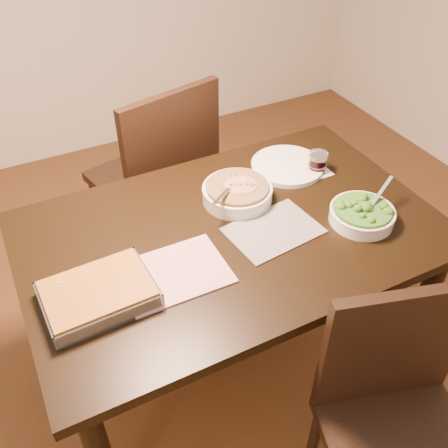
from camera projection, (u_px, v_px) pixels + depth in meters
name	position (u px, v px, depth m)	size (l,w,h in m)	color
ground	(230.00, 359.00, 2.17)	(4.00, 4.00, 0.00)	#4F3116
table	(232.00, 250.00, 1.75)	(1.40, 0.90, 0.75)	black
magazine_a	(174.00, 273.00, 1.53)	(0.32, 0.24, 0.01)	#9F2D4B
magazine_b	(273.00, 230.00, 1.68)	(0.30, 0.21, 0.01)	#292A32
coaster	(316.00, 171.00, 1.95)	(0.10, 0.10, 0.00)	white
stew_bowl	(237.00, 192.00, 1.79)	(0.25, 0.25, 0.10)	silver
broccoli_bowl	(362.00, 214.00, 1.70)	(0.24, 0.22, 0.09)	silver
baking_dish	(98.00, 294.00, 1.43)	(0.32, 0.24, 0.06)	silver
wine_tumbler	(318.00, 162.00, 1.92)	(0.07, 0.07, 0.08)	black
dinner_plate	(287.00, 166.00, 1.97)	(0.28, 0.28, 0.02)	silver
chair_near	(397.00, 415.00, 1.44)	(0.52, 0.52, 0.90)	black
chair_far	(160.00, 174.00, 2.28)	(0.57, 0.57, 1.00)	black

